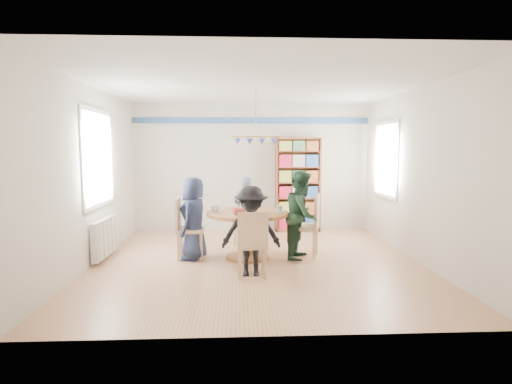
{
  "coord_description": "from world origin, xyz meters",
  "views": [
    {
      "loc": [
        -0.3,
        -6.05,
        1.74
      ],
      "look_at": [
        0.0,
        0.4,
        1.05
      ],
      "focal_mm": 28.0,
      "sensor_mm": 36.0,
      "label": 1
    }
  ],
  "objects": [
    {
      "name": "person_far",
      "position": [
        -0.15,
        1.11,
        0.63
      ],
      "size": [
        0.5,
        0.37,
        1.26
      ],
      "primitive_type": "imported",
      "rotation": [
        0.0,
        0.0,
        3.29
      ],
      "color": "gray",
      "rests_on": "ground"
    },
    {
      "name": "chair_right",
      "position": [
        0.86,
        0.25,
        0.57
      ],
      "size": [
        0.57,
        0.57,
        1.03
      ],
      "color": "tan",
      "rests_on": "ground"
    },
    {
      "name": "dining_table",
      "position": [
        -0.14,
        0.23,
        0.56
      ],
      "size": [
        1.3,
        1.3,
        0.75
      ],
      "color": "#995A32",
      "rests_on": "ground"
    },
    {
      "name": "ground",
      "position": [
        0.0,
        0.0,
        0.0
      ],
      "size": [
        5.0,
        5.0,
        0.0
      ],
      "primitive_type": "plane",
      "color": "tan"
    },
    {
      "name": "chair_near",
      "position": [
        -0.1,
        -0.77,
        0.51
      ],
      "size": [
        0.43,
        0.43,
        0.92
      ],
      "color": "tan",
      "rests_on": "ground"
    },
    {
      "name": "person_left",
      "position": [
        -1.0,
        0.22,
        0.65
      ],
      "size": [
        0.56,
        0.72,
        1.31
      ],
      "primitive_type": "imported",
      "rotation": [
        0.0,
        0.0,
        -1.83
      ],
      "color": "#1C233D",
      "rests_on": "ground"
    },
    {
      "name": "chair_far",
      "position": [
        -0.1,
        1.28,
        0.51
      ],
      "size": [
        0.53,
        0.53,
        0.92
      ],
      "color": "tan",
      "rests_on": "ground"
    },
    {
      "name": "person_near",
      "position": [
        -0.12,
        -0.66,
        0.62
      ],
      "size": [
        0.8,
        0.46,
        1.24
      ],
      "primitive_type": "imported",
      "rotation": [
        0.0,
        0.0,
        0.0
      ],
      "color": "black",
      "rests_on": "ground"
    },
    {
      "name": "person_right",
      "position": [
        0.73,
        0.19,
        0.7
      ],
      "size": [
        0.74,
        0.83,
        1.4
      ],
      "primitive_type": "imported",
      "rotation": [
        0.0,
        0.0,
        1.21
      ],
      "color": "#1B3623",
      "rests_on": "ground"
    },
    {
      "name": "tableware",
      "position": [
        -0.17,
        0.25,
        0.82
      ],
      "size": [
        1.23,
        1.23,
        0.32
      ],
      "color": "white",
      "rests_on": "dining_table"
    },
    {
      "name": "room_shell",
      "position": [
        -0.26,
        0.87,
        1.65
      ],
      "size": [
        5.0,
        5.0,
        5.0
      ],
      "color": "white",
      "rests_on": "ground"
    },
    {
      "name": "chair_left",
      "position": [
        -1.13,
        0.25,
        0.54
      ],
      "size": [
        0.44,
        0.44,
        0.98
      ],
      "color": "tan",
      "rests_on": "ground"
    },
    {
      "name": "radiator",
      "position": [
        -2.42,
        0.3,
        0.35
      ],
      "size": [
        0.12,
        1.0,
        0.6
      ],
      "color": "silver",
      "rests_on": "ground"
    },
    {
      "name": "bookshelf",
      "position": [
        0.98,
        2.34,
        0.98
      ],
      "size": [
        0.95,
        0.28,
        1.99
      ],
      "color": "brown",
      "rests_on": "ground"
    }
  ]
}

